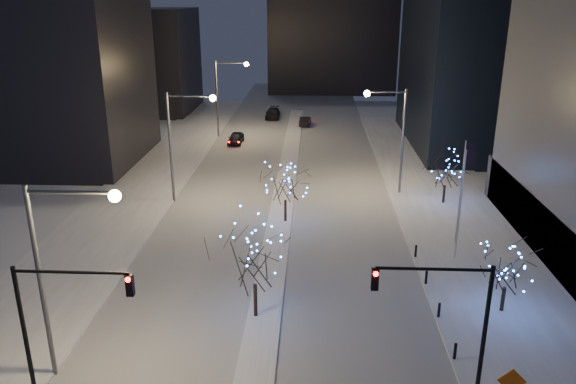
# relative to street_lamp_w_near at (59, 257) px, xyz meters

# --- Properties ---
(road) EXTENTS (20.00, 130.00, 0.02)m
(road) POSITION_rel_street_lamp_w_near_xyz_m (8.94, 33.00, -6.49)
(road) COLOR #A9AFB8
(road) RESTS_ON ground
(median) EXTENTS (2.00, 80.00, 0.15)m
(median) POSITION_rel_street_lamp_w_near_xyz_m (8.94, 28.00, -6.42)
(median) COLOR white
(median) RESTS_ON ground
(east_sidewalk) EXTENTS (10.00, 90.00, 0.15)m
(east_sidewalk) POSITION_rel_street_lamp_w_near_xyz_m (23.94, 18.00, -6.42)
(east_sidewalk) COLOR white
(east_sidewalk) RESTS_ON ground
(west_sidewalk) EXTENTS (8.00, 90.00, 0.15)m
(west_sidewalk) POSITION_rel_street_lamp_w_near_xyz_m (-5.06, 18.00, -6.42)
(west_sidewalk) COLOR white
(west_sidewalk) RESTS_ON ground
(filler_west_near) EXTENTS (22.00, 18.00, 24.00)m
(filler_west_near) POSITION_rel_street_lamp_w_near_xyz_m (-19.06, 38.00, 5.50)
(filler_west_near) COLOR black
(filler_west_near) RESTS_ON ground
(filler_west_far) EXTENTS (18.00, 16.00, 16.00)m
(filler_west_far) POSITION_rel_street_lamp_w_near_xyz_m (-17.06, 68.00, 1.50)
(filler_west_far) COLOR black
(filler_west_far) RESTS_ON ground
(street_lamp_w_near) EXTENTS (4.40, 0.56, 10.00)m
(street_lamp_w_near) POSITION_rel_street_lamp_w_near_xyz_m (0.00, 0.00, 0.00)
(street_lamp_w_near) COLOR #595E66
(street_lamp_w_near) RESTS_ON ground
(street_lamp_w_mid) EXTENTS (4.40, 0.56, 10.00)m
(street_lamp_w_mid) POSITION_rel_street_lamp_w_near_xyz_m (0.00, 25.00, 0.00)
(street_lamp_w_mid) COLOR #595E66
(street_lamp_w_mid) RESTS_ON ground
(street_lamp_w_far) EXTENTS (4.40, 0.56, 10.00)m
(street_lamp_w_far) POSITION_rel_street_lamp_w_near_xyz_m (0.00, 50.00, 0.00)
(street_lamp_w_far) COLOR #595E66
(street_lamp_w_far) RESTS_ON ground
(street_lamp_east) EXTENTS (3.90, 0.56, 10.00)m
(street_lamp_east) POSITION_rel_street_lamp_w_near_xyz_m (19.02, 28.00, -0.05)
(street_lamp_east) COLOR #595E66
(street_lamp_east) RESTS_ON ground
(traffic_signal_west) EXTENTS (5.26, 0.43, 7.00)m
(traffic_signal_west) POSITION_rel_street_lamp_w_near_xyz_m (0.50, -2.00, -1.74)
(traffic_signal_west) COLOR black
(traffic_signal_west) RESTS_ON ground
(traffic_signal_east) EXTENTS (5.26, 0.43, 7.00)m
(traffic_signal_east) POSITION_rel_street_lamp_w_near_xyz_m (17.88, -1.00, -1.74)
(traffic_signal_east) COLOR black
(traffic_signal_east) RESTS_ON ground
(flagpoles) EXTENTS (1.35, 2.60, 8.00)m
(flagpoles) POSITION_rel_street_lamp_w_near_xyz_m (22.30, 15.25, -1.70)
(flagpoles) COLOR silver
(flagpoles) RESTS_ON east_sidewalk
(bollards) EXTENTS (0.16, 12.16, 0.90)m
(bollards) POSITION_rel_street_lamp_w_near_xyz_m (19.14, 8.00, -5.90)
(bollards) COLOR black
(bollards) RESTS_ON east_sidewalk
(car_near) EXTENTS (1.88, 4.27, 1.43)m
(car_near) POSITION_rel_street_lamp_w_near_xyz_m (1.79, 46.42, -5.78)
(car_near) COLOR black
(car_near) RESTS_ON ground
(car_mid) EXTENTS (1.77, 4.09, 1.31)m
(car_mid) POSITION_rel_street_lamp_w_near_xyz_m (10.44, 57.39, -5.84)
(car_mid) COLOR black
(car_mid) RESTS_ON ground
(car_far) EXTENTS (2.11, 5.16, 1.50)m
(car_far) POSITION_rel_street_lamp_w_near_xyz_m (5.36, 62.24, -5.75)
(car_far) COLOR black
(car_far) RESTS_ON ground
(holiday_tree_median_near) EXTENTS (5.19, 5.19, 5.93)m
(holiday_tree_median_near) POSITION_rel_street_lamp_w_near_xyz_m (8.44, 5.68, -2.55)
(holiday_tree_median_near) COLOR black
(holiday_tree_median_near) RESTS_ON median
(holiday_tree_median_far) EXTENTS (4.42, 4.42, 4.93)m
(holiday_tree_median_far) POSITION_rel_street_lamp_w_near_xyz_m (9.44, 20.37, -3.12)
(holiday_tree_median_far) COLOR black
(holiday_tree_median_far) RESTS_ON median
(holiday_tree_plaza_near) EXTENTS (3.55, 3.55, 4.34)m
(holiday_tree_plaza_near) POSITION_rel_street_lamp_w_near_xyz_m (23.05, 6.92, -3.55)
(holiday_tree_plaza_near) COLOR black
(holiday_tree_plaza_near) RESTS_ON east_sidewalk
(holiday_tree_plaza_far) EXTENTS (4.03, 4.03, 4.80)m
(holiday_tree_plaza_far) POSITION_rel_street_lamp_w_near_xyz_m (23.54, 25.45, -3.29)
(holiday_tree_plaza_far) COLOR black
(holiday_tree_plaza_far) RESTS_ON east_sidewalk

